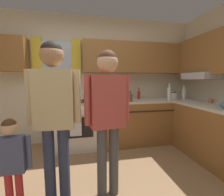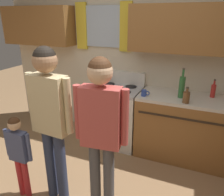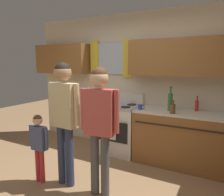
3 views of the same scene
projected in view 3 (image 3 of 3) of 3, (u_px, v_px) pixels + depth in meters
back_wall_unit at (139, 74)px, 3.99m from camera, size 4.60×0.42×2.60m
kitchen_counter_run at (223, 154)px, 2.86m from camera, size 2.12×2.02×0.90m
stove_oven at (120, 128)px, 4.02m from camera, size 0.72×0.67×1.10m
bottle_squat_brown at (173, 108)px, 3.27m from camera, size 0.08×0.08×0.21m
bottle_wine_green at (170, 102)px, 3.45m from camera, size 0.08×0.08×0.39m
bottle_sauce_red at (197, 105)px, 3.44m from camera, size 0.06×0.06×0.25m
mug_cobalt_blue at (140, 107)px, 3.57m from camera, size 0.11×0.07×0.08m
adult_holding_child at (64, 110)px, 2.82m from camera, size 0.52×0.23×1.67m
adult_in_plaid at (99, 117)px, 2.58m from camera, size 0.50×0.22×1.61m
small_child at (39, 140)px, 2.94m from camera, size 0.33×0.13×0.97m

